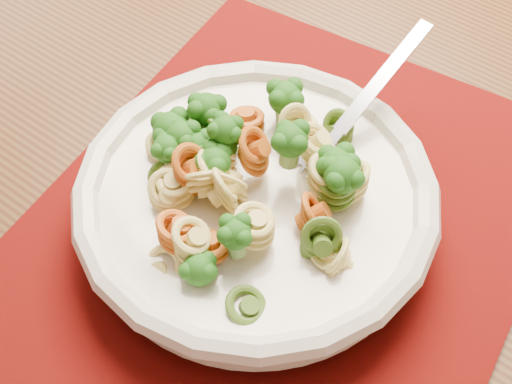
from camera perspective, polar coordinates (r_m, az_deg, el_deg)
dining_table at (r=0.67m, az=-3.46°, el=-3.32°), size 1.62×1.27×0.78m
placemat at (r=0.54m, az=1.51°, el=-3.67°), size 0.56×0.50×0.00m
pasta_bowl at (r=0.52m, az=0.00°, el=-0.65°), size 0.27×0.27×0.05m
pasta_broccoli_heap at (r=0.51m, az=0.00°, el=0.41°), size 0.22×0.22×0.06m
fork at (r=0.53m, az=5.02°, el=2.87°), size 0.18×0.06×0.08m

